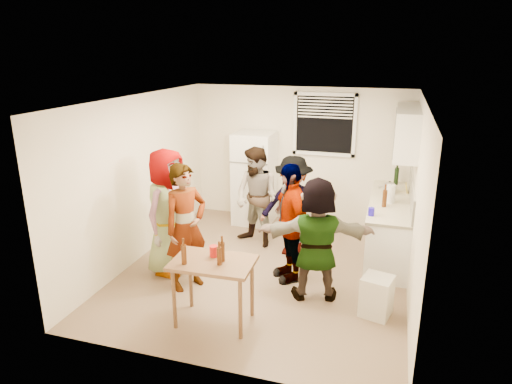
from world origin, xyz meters
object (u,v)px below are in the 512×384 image
(guest_back_left, at_px, (257,244))
(guest_back_right, at_px, (292,253))
(serving_table, at_px, (215,321))
(beer_bottle_table, at_px, (220,264))
(wine_bottle, at_px, (396,184))
(guest_stripe, at_px, (189,285))
(refrigerator, at_px, (254,178))
(trash_bin, at_px, (377,296))
(guest_black, at_px, (289,277))
(guest_grey, at_px, (172,270))
(kettle, at_px, (389,193))
(blue_cup, at_px, (371,216))
(beer_bottle_counter, at_px, (384,207))
(red_cup, at_px, (214,256))
(guest_orange, at_px, (314,296))

(guest_back_left, bearing_deg, guest_back_right, 6.93)
(serving_table, height_order, beer_bottle_table, beer_bottle_table)
(wine_bottle, height_order, guest_stripe, wine_bottle)
(refrigerator, relative_size, trash_bin, 3.35)
(guest_black, bearing_deg, guest_grey, -114.55)
(wine_bottle, distance_m, serving_table, 4.11)
(kettle, relative_size, blue_cup, 2.16)
(wine_bottle, bearing_deg, guest_black, -122.44)
(trash_bin, relative_size, guest_stripe, 0.29)
(blue_cup, bearing_deg, wine_bottle, 79.66)
(kettle, distance_m, guest_back_right, 1.87)
(beer_bottle_counter, height_order, serving_table, beer_bottle_counter)
(red_cup, bearing_deg, beer_bottle_counter, 48.77)
(guest_stripe, distance_m, guest_back_left, 1.70)
(beer_bottle_table, bearing_deg, trash_bin, 24.22)
(beer_bottle_table, relative_size, guest_black, 0.12)
(guest_back_right, relative_size, guest_black, 0.95)
(guest_grey, bearing_deg, blue_cup, -66.30)
(red_cup, distance_m, guest_back_right, 2.23)
(guest_black, bearing_deg, guest_back_left, -176.02)
(guest_grey, distance_m, guest_black, 1.73)
(kettle, xyz_separation_m, wine_bottle, (0.10, 0.51, 0.00))
(serving_table, bearing_deg, red_cup, 107.18)
(trash_bin, bearing_deg, refrigerator, 132.25)
(red_cup, distance_m, guest_black, 1.59)
(red_cup, bearing_deg, guest_orange, 37.01)
(guest_back_right, bearing_deg, refrigerator, 132.46)
(trash_bin, xyz_separation_m, serving_table, (-1.84, -0.72, -0.25))
(beer_bottle_table, bearing_deg, serving_table, 150.11)
(beer_bottle_counter, distance_m, red_cup, 2.82)
(beer_bottle_counter, distance_m, guest_stripe, 3.06)
(refrigerator, xyz_separation_m, guest_orange, (1.57, -2.40, -0.85))
(red_cup, xyz_separation_m, guest_stripe, (-0.64, 0.59, -0.80))
(blue_cup, height_order, guest_back_left, blue_cup)
(guest_stripe, height_order, guest_back_right, guest_back_right)
(guest_back_left, distance_m, guest_back_right, 0.67)
(guest_back_left, relative_size, guest_black, 0.98)
(guest_back_left, bearing_deg, wine_bottle, 52.38)
(guest_orange, bearing_deg, blue_cup, -139.72)
(wine_bottle, distance_m, guest_orange, 2.87)
(kettle, xyz_separation_m, red_cup, (-1.91, -2.86, -0.10))
(blue_cup, relative_size, guest_grey, 0.06)
(blue_cup, distance_m, red_cup, 2.39)
(refrigerator, relative_size, guest_black, 1.01)
(kettle, bearing_deg, serving_table, -136.45)
(beer_bottle_table, bearing_deg, guest_orange, 46.61)
(serving_table, height_order, guest_black, serving_table)
(serving_table, relative_size, guest_back_right, 0.59)
(guest_back_left, height_order, guest_black, guest_back_left)
(wine_bottle, relative_size, beer_bottle_table, 1.41)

